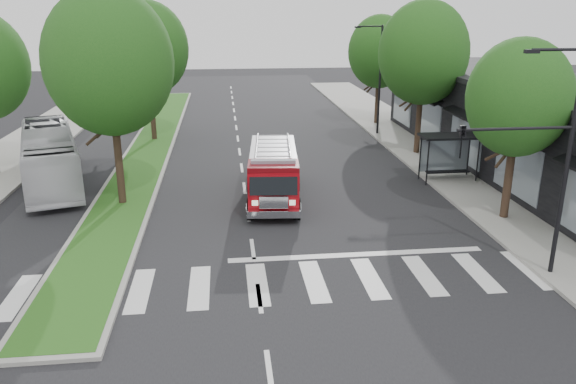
% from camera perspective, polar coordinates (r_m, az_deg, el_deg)
% --- Properties ---
extents(ground, '(140.00, 140.00, 0.00)m').
position_cam_1_polar(ground, '(22.51, -3.60, -5.81)').
color(ground, black).
rests_on(ground, ground).
extents(sidewalk_right, '(5.00, 80.00, 0.15)m').
position_cam_1_polar(sidewalk_right, '(34.58, 16.59, 2.23)').
color(sidewalk_right, gray).
rests_on(sidewalk_right, ground).
extents(median, '(3.00, 50.00, 0.15)m').
position_cam_1_polar(median, '(39.92, -13.71, 4.55)').
color(median, gray).
rests_on(median, ground).
extents(storefront_row, '(8.00, 30.00, 5.00)m').
position_cam_1_polar(storefront_row, '(36.04, 23.58, 6.06)').
color(storefront_row, black).
rests_on(storefront_row, ground).
extents(bus_shelter, '(3.20, 1.60, 2.61)m').
position_cam_1_polar(bus_shelter, '(31.96, 16.01, 4.64)').
color(bus_shelter, black).
rests_on(bus_shelter, ground).
extents(tree_right_near, '(4.40, 4.40, 8.05)m').
position_cam_1_polar(tree_right_near, '(26.01, 22.39, 8.81)').
color(tree_right_near, black).
rests_on(tree_right_near, ground).
extents(tree_right_mid, '(5.60, 5.60, 9.72)m').
position_cam_1_polar(tree_right_mid, '(36.81, 13.60, 13.58)').
color(tree_right_mid, black).
rests_on(tree_right_mid, ground).
extents(tree_right_far, '(5.00, 5.00, 8.73)m').
position_cam_1_polar(tree_right_far, '(46.37, 9.30, 13.88)').
color(tree_right_far, black).
rests_on(tree_right_far, ground).
extents(tree_median_near, '(5.80, 5.80, 10.16)m').
position_cam_1_polar(tree_median_near, '(27.12, -17.71, 12.44)').
color(tree_median_near, black).
rests_on(tree_median_near, ground).
extents(tree_median_far, '(5.60, 5.60, 9.72)m').
position_cam_1_polar(tree_median_far, '(40.94, -14.07, 13.96)').
color(tree_median_far, black).
rests_on(tree_median_far, ground).
extents(streetlight_right_near, '(4.08, 0.22, 8.00)m').
position_cam_1_polar(streetlight_right_near, '(20.54, 24.63, 3.93)').
color(streetlight_right_near, black).
rests_on(streetlight_right_near, ground).
extents(streetlight_right_far, '(2.11, 0.20, 8.00)m').
position_cam_1_polar(streetlight_right_far, '(42.34, 9.14, 11.65)').
color(streetlight_right_far, black).
rests_on(streetlight_right_far, ground).
extents(fire_engine, '(3.01, 8.00, 2.71)m').
position_cam_1_polar(fire_engine, '(28.01, -1.50, 1.93)').
color(fire_engine, '#60050A').
rests_on(fire_engine, ground).
extents(city_bus, '(5.67, 11.22, 3.05)m').
position_cam_1_polar(city_bus, '(32.87, -23.05, 3.33)').
color(city_bus, silver).
rests_on(city_bus, ground).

